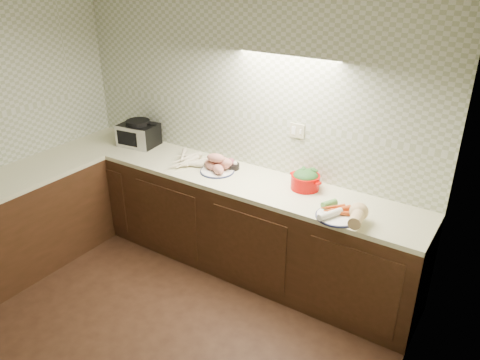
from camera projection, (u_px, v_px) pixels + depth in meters
The scene contains 8 objects.
room at pixel (74, 150), 2.70m from camera, with size 3.60×3.60×2.60m.
counter at pixel (107, 235), 4.06m from camera, with size 3.60×3.60×0.90m.
toaster_oven at pixel (139, 134), 4.72m from camera, with size 0.40×0.33×0.26m.
parsnip_pile at pixel (186, 158), 4.37m from camera, with size 0.47×0.46×0.09m.
sweet_potato_plate at pixel (218, 165), 4.15m from camera, with size 0.32×0.31×0.18m.
onion_bowl at pixel (232, 165), 4.22m from camera, with size 0.13×0.13×0.10m.
dutch_oven at pixel (305, 180), 3.84m from camera, with size 0.30×0.29×0.17m.
veg_plate at pixel (347, 212), 3.40m from camera, with size 0.38×0.34×0.15m.
Camera 1 is at (2.18, -1.58, 2.63)m, focal length 35.00 mm.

